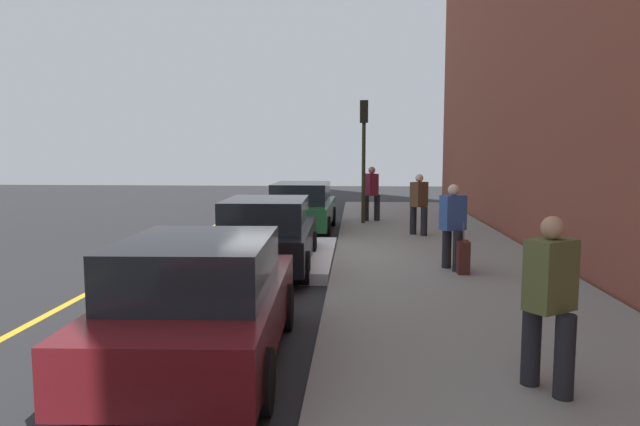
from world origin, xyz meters
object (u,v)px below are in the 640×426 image
parked_car_maroon (201,301)px  pedestrian_blue_coat (453,224)px  parked_car_black (267,235)px  pedestrian_burgundy_coat (372,192)px  pedestrian_brown_coat (419,203)px  rolling_suitcase (463,257)px  parked_car_green (302,207)px  pedestrian_olive_coat (550,299)px  traffic_light_pole (364,140)px

parked_car_maroon → pedestrian_blue_coat: bearing=-36.7°
parked_car_maroon → parked_car_black: bearing=0.6°
parked_car_black → pedestrian_burgundy_coat: (7.53, -2.34, 0.35)m
parked_car_black → pedestrian_brown_coat: bearing=-39.6°
parked_car_black → rolling_suitcase: 3.94m
parked_car_maroon → parked_car_green: 11.06m
pedestrian_burgundy_coat → parked_car_black: bearing=162.7°
pedestrian_olive_coat → pedestrian_burgundy_coat: size_ratio=0.96×
parked_car_green → pedestrian_blue_coat: (-6.14, -3.54, 0.29)m
parked_car_black → parked_car_green: bearing=-1.8°
traffic_light_pole → rolling_suitcase: 8.13m
parked_car_maroon → pedestrian_burgundy_coat: 13.02m
pedestrian_burgundy_coat → rolling_suitcase: size_ratio=1.82×
parked_car_maroon → pedestrian_blue_coat: pedestrian_blue_coat is taller
pedestrian_blue_coat → traffic_light_pole: size_ratio=0.43×
parked_car_green → rolling_suitcase: size_ratio=4.70×
pedestrian_blue_coat → parked_car_black: bearing=84.5°
traffic_light_pole → parked_car_green: bearing=119.9°
traffic_light_pole → pedestrian_brown_coat: bearing=-149.5°
pedestrian_brown_coat → traffic_light_pole: traffic_light_pole is taller
parked_car_black → traffic_light_pole: size_ratio=1.07×
parked_car_maroon → parked_car_green: size_ratio=0.92×
parked_car_green → pedestrian_blue_coat: pedestrian_blue_coat is taller
parked_car_green → traffic_light_pole: traffic_light_pole is taller
parked_car_maroon → pedestrian_olive_coat: pedestrian_olive_coat is taller
parked_car_green → parked_car_maroon: bearing=179.4°
parked_car_black → rolling_suitcase: (-0.71, -3.87, -0.29)m
parked_car_green → pedestrian_burgundy_coat: pedestrian_burgundy_coat is taller
traffic_light_pole → parked_car_black: bearing=163.3°
parked_car_maroon → traffic_light_pole: 12.47m
parked_car_green → traffic_light_pole: size_ratio=1.19×
pedestrian_burgundy_coat → rolling_suitcase: bearing=-169.5°
parked_car_maroon → pedestrian_brown_coat: size_ratio=2.53×
pedestrian_blue_coat → rolling_suitcase: 0.70m
parked_car_green → rolling_suitcase: (-6.49, -3.69, -0.29)m
parked_car_maroon → parked_car_black: same height
pedestrian_burgundy_coat → traffic_light_pole: bearing=157.1°
parked_car_green → pedestrian_olive_coat: 12.42m
pedestrian_brown_coat → rolling_suitcase: 5.07m
pedestrian_brown_coat → pedestrian_blue_coat: bearing=-178.1°
pedestrian_olive_coat → pedestrian_brown_coat: bearing=0.7°
parked_car_black → pedestrian_brown_coat: (4.31, -3.56, 0.30)m
pedestrian_brown_coat → rolling_suitcase: bearing=-176.5°
pedestrian_olive_coat → pedestrian_brown_coat: pedestrian_olive_coat is taller
pedestrian_olive_coat → pedestrian_burgundy_coat: (13.66, 1.35, 0.04)m
pedestrian_blue_coat → rolling_suitcase: pedestrian_blue_coat is taller
parked_car_maroon → traffic_light_pole: (12.14, -2.01, 2.07)m
pedestrian_blue_coat → pedestrian_burgundy_coat: bearing=9.9°
parked_car_maroon → pedestrian_brown_coat: bearing=-20.1°
pedestrian_olive_coat → rolling_suitcase: bearing=-1.8°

